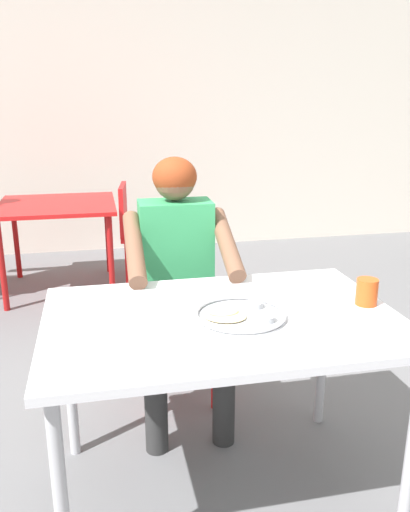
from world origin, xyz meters
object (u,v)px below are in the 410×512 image
Objects in this scene: chair_foreground at (173,300)px; chair_red_right at (137,227)px; thali_tray at (240,314)px; diner_foreground at (179,268)px; drinking_cup at (367,291)px; table_background_red at (57,213)px; table_foreground at (222,334)px.

chair_red_right is (-0.04, 1.68, -0.01)m from chair_foreground.
chair_foreground reaches higher than thali_tray.
chair_foreground is 0.68× the size of diner_foreground.
chair_red_right is (-0.65, 2.52, -0.32)m from drinking_cup.
diner_foreground is at bearing -90.90° from chair_foreground.
drinking_cup is 0.11× the size of table_background_red.
table_foreground is 12.57× the size of drinking_cup.
chair_red_right is at bearing 2.30° from table_background_red.
diner_foreground reaches higher than table_background_red.
table_foreground is 0.10m from thali_tray.
chair_red_right reaches higher than table_foreground.
chair_red_right is at bearing 91.19° from diner_foreground.
drinking_cup is at bearing -63.06° from table_background_red.
diner_foreground is at bearing -70.73° from table_background_red.
thali_tray is at bearing -72.91° from table_background_red.
table_background_red is (-0.72, 2.49, -0.05)m from table_foreground.
chair_foreground is (-0.06, 0.83, -0.19)m from table_foreground.
drinking_cup is 2.81m from table_background_red.
table_foreground is at bearing -84.48° from diner_foreground.
chair_red_right reaches higher than thali_tray.
table_foreground is at bearing 179.52° from drinking_cup.
table_foreground is 3.88× the size of thali_tray.
table_background_red is at bearing 106.04° from table_foreground.
chair_red_right is at bearing 104.47° from drinking_cup.
thali_tray is (0.06, -0.02, 0.08)m from table_foreground.
chair_foreground reaches higher than chair_red_right.
table_foreground is 1.02× the size of diner_foreground.
table_foreground is at bearing 156.84° from thali_tray.
thali_tray is at bearing -177.70° from drinking_cup.
chair_foreground is 0.95× the size of table_background_red.
thali_tray is 0.91m from chair_foreground.
diner_foreground is (-0.12, 0.64, -0.02)m from thali_tray.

